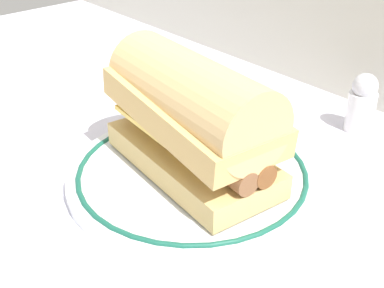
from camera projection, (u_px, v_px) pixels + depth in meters
The scene contains 4 objects.
ground_plane at pixel (192, 186), 0.54m from camera, with size 1.50×1.50×0.00m, color silver.
plate at pixel (192, 174), 0.55m from camera, with size 0.27×0.27×0.01m.
sausage_sandwich at pixel (192, 115), 0.51m from camera, with size 0.21×0.12×0.13m.
salt_shaker at pixel (362, 103), 0.63m from camera, with size 0.04×0.04×0.08m.
Camera 1 is at (0.34, -0.30, 0.31)m, focal length 47.70 mm.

